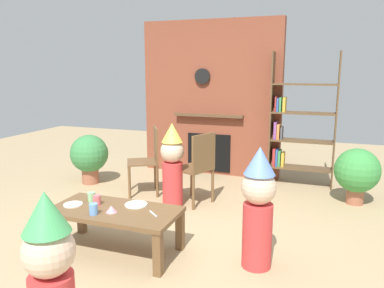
{
  "coord_description": "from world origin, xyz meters",
  "views": [
    {
      "loc": [
        1.4,
        -3.09,
        1.66
      ],
      "look_at": [
        0.15,
        0.4,
        0.92
      ],
      "focal_mm": 35.1,
      "sensor_mm": 36.0,
      "label": 1
    }
  ],
  "objects_px": {
    "coffee_table": "(115,216)",
    "dining_chair_left": "(149,157)",
    "paper_cup_center": "(97,200)",
    "potted_plant_short": "(89,155)",
    "bookshelf": "(296,126)",
    "paper_cup_near_left": "(92,197)",
    "dining_chair_middle": "(198,164)",
    "child_with_cone_hat": "(51,277)",
    "potted_plant_tall": "(357,172)",
    "birthday_cake_slice": "(111,209)",
    "paper_plate_front": "(73,204)",
    "child_by_the_chairs": "(172,163)",
    "child_in_pink": "(258,205)",
    "paper_cup_near_right": "(94,209)",
    "paper_plate_rear": "(136,205)"
  },
  "relations": [
    {
      "from": "paper_cup_near_left",
      "to": "child_in_pink",
      "type": "xyz_separation_m",
      "value": [
        1.58,
        0.07,
        0.09
      ]
    },
    {
      "from": "coffee_table",
      "to": "child_with_cone_hat",
      "type": "bearing_deg",
      "value": -73.12
    },
    {
      "from": "child_in_pink",
      "to": "potted_plant_tall",
      "type": "distance_m",
      "value": 2.14
    },
    {
      "from": "paper_plate_front",
      "to": "dining_chair_middle",
      "type": "distance_m",
      "value": 1.64
    },
    {
      "from": "birthday_cake_slice",
      "to": "child_in_pink",
      "type": "height_order",
      "value": "child_in_pink"
    },
    {
      "from": "paper_cup_center",
      "to": "child_with_cone_hat",
      "type": "height_order",
      "value": "child_with_cone_hat"
    },
    {
      "from": "dining_chair_left",
      "to": "potted_plant_tall",
      "type": "xyz_separation_m",
      "value": [
        2.6,
        0.5,
        -0.1
      ]
    },
    {
      "from": "child_in_pink",
      "to": "potted_plant_short",
      "type": "relative_size",
      "value": 1.45
    },
    {
      "from": "paper_cup_near_right",
      "to": "paper_plate_rear",
      "type": "xyz_separation_m",
      "value": [
        0.24,
        0.33,
        -0.04
      ]
    },
    {
      "from": "child_in_pink",
      "to": "potted_plant_tall",
      "type": "relative_size",
      "value": 1.48
    },
    {
      "from": "bookshelf",
      "to": "child_with_cone_hat",
      "type": "distance_m",
      "value": 4.13
    },
    {
      "from": "paper_cup_center",
      "to": "dining_chair_middle",
      "type": "relative_size",
      "value": 0.1
    },
    {
      "from": "potted_plant_short",
      "to": "paper_plate_rear",
      "type": "bearing_deg",
      "value": -44.48
    },
    {
      "from": "paper_cup_near_left",
      "to": "paper_cup_center",
      "type": "height_order",
      "value": "same"
    },
    {
      "from": "dining_chair_middle",
      "to": "child_in_pink",
      "type": "bearing_deg",
      "value": 150.25
    },
    {
      "from": "coffee_table",
      "to": "child_with_cone_hat",
      "type": "relative_size",
      "value": 1.14
    },
    {
      "from": "dining_chair_left",
      "to": "potted_plant_short",
      "type": "height_order",
      "value": "dining_chair_left"
    },
    {
      "from": "paper_cup_near_right",
      "to": "child_by_the_chairs",
      "type": "relative_size",
      "value": 0.1
    },
    {
      "from": "paper_plate_front",
      "to": "paper_plate_rear",
      "type": "relative_size",
      "value": 0.82
    },
    {
      "from": "paper_cup_near_right",
      "to": "paper_cup_near_left",
      "type": "bearing_deg",
      "value": 127.17
    },
    {
      "from": "child_by_the_chairs",
      "to": "dining_chair_middle",
      "type": "bearing_deg",
      "value": 123.34
    },
    {
      "from": "paper_plate_rear",
      "to": "dining_chair_middle",
      "type": "bearing_deg",
      "value": 82.1
    },
    {
      "from": "bookshelf",
      "to": "dining_chair_left",
      "type": "distance_m",
      "value": 2.13
    },
    {
      "from": "child_in_pink",
      "to": "potted_plant_tall",
      "type": "xyz_separation_m",
      "value": [
        0.89,
        1.94,
        -0.14
      ]
    },
    {
      "from": "paper_cup_near_right",
      "to": "birthday_cake_slice",
      "type": "height_order",
      "value": "paper_cup_near_right"
    },
    {
      "from": "paper_plate_rear",
      "to": "potted_plant_short",
      "type": "height_order",
      "value": "potted_plant_short"
    },
    {
      "from": "bookshelf",
      "to": "dining_chair_middle",
      "type": "relative_size",
      "value": 2.11
    },
    {
      "from": "dining_chair_left",
      "to": "potted_plant_short",
      "type": "bearing_deg",
      "value": -35.97
    },
    {
      "from": "paper_cup_near_left",
      "to": "potted_plant_short",
      "type": "bearing_deg",
      "value": 125.38
    },
    {
      "from": "dining_chair_middle",
      "to": "potted_plant_short",
      "type": "xyz_separation_m",
      "value": [
        -1.78,
        0.31,
        -0.09
      ]
    },
    {
      "from": "paper_plate_front",
      "to": "child_by_the_chairs",
      "type": "height_order",
      "value": "child_by_the_chairs"
    },
    {
      "from": "coffee_table",
      "to": "dining_chair_middle",
      "type": "xyz_separation_m",
      "value": [
        0.31,
        1.43,
        0.16
      ]
    },
    {
      "from": "child_in_pink",
      "to": "child_by_the_chairs",
      "type": "relative_size",
      "value": 1.01
    },
    {
      "from": "coffee_table",
      "to": "dining_chair_left",
      "type": "height_order",
      "value": "dining_chair_left"
    },
    {
      "from": "paper_cup_near_right",
      "to": "potted_plant_short",
      "type": "relative_size",
      "value": 0.14
    },
    {
      "from": "birthday_cake_slice",
      "to": "dining_chair_middle",
      "type": "relative_size",
      "value": 0.11
    },
    {
      "from": "paper_cup_center",
      "to": "paper_plate_front",
      "type": "xyz_separation_m",
      "value": [
        -0.21,
        -0.08,
        -0.04
      ]
    },
    {
      "from": "child_by_the_chairs",
      "to": "paper_cup_near_left",
      "type": "bearing_deg",
      "value": -14.98
    },
    {
      "from": "child_with_cone_hat",
      "to": "potted_plant_tall",
      "type": "distance_m",
      "value": 3.84
    },
    {
      "from": "bookshelf",
      "to": "child_by_the_chairs",
      "type": "relative_size",
      "value": 1.84
    },
    {
      "from": "bookshelf",
      "to": "coffee_table",
      "type": "xyz_separation_m",
      "value": [
        -1.36,
        -2.71,
        -0.51
      ]
    },
    {
      "from": "child_in_pink",
      "to": "paper_cup_center",
      "type": "bearing_deg",
      "value": -2.93
    },
    {
      "from": "birthday_cake_slice",
      "to": "potted_plant_short",
      "type": "xyz_separation_m",
      "value": [
        -1.48,
        1.81,
        -0.02
      ]
    },
    {
      "from": "coffee_table",
      "to": "paper_cup_center",
      "type": "xyz_separation_m",
      "value": [
        -0.21,
        0.05,
        0.11
      ]
    },
    {
      "from": "birthday_cake_slice",
      "to": "child_by_the_chairs",
      "type": "relative_size",
      "value": 0.1
    },
    {
      "from": "paper_cup_near_right",
      "to": "dining_chair_middle",
      "type": "bearing_deg",
      "value": 75.41
    },
    {
      "from": "coffee_table",
      "to": "paper_cup_center",
      "type": "distance_m",
      "value": 0.24
    },
    {
      "from": "paper_cup_center",
      "to": "potted_plant_short",
      "type": "bearing_deg",
      "value": 126.66
    },
    {
      "from": "paper_cup_near_right",
      "to": "potted_plant_tall",
      "type": "height_order",
      "value": "potted_plant_tall"
    },
    {
      "from": "dining_chair_left",
      "to": "dining_chair_middle",
      "type": "bearing_deg",
      "value": 136.98
    }
  ]
}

